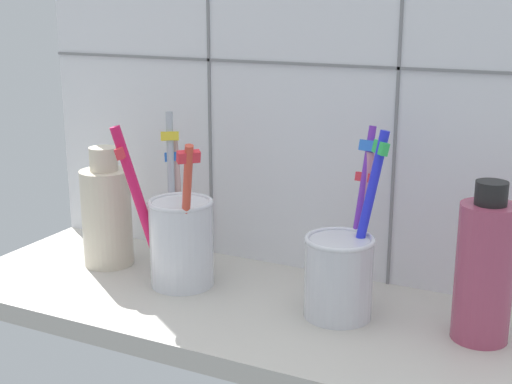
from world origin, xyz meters
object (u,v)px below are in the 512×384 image
Objects in this scene: toothbrush_cup_left at (179,236)px; toothbrush_cup_right at (341,269)px; ceramic_vase at (107,214)px; soap_bottle at (485,269)px.

toothbrush_cup_right is at bearing 0.92° from toothbrush_cup_left.
toothbrush_cup_left is 0.99× the size of toothbrush_cup_right.
ceramic_vase is at bearing 172.40° from toothbrush_cup_left.
toothbrush_cup_left reaches higher than soap_bottle.
toothbrush_cup_right is 28.15cm from ceramic_vase.
toothbrush_cup_right reaches higher than toothbrush_cup_left.
toothbrush_cup_left is 10.52cm from ceramic_vase.
toothbrush_cup_right is 1.23× the size of soap_bottle.
toothbrush_cup_right reaches higher than ceramic_vase.
soap_bottle is (12.72, 0.91, 1.91)cm from toothbrush_cup_right.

